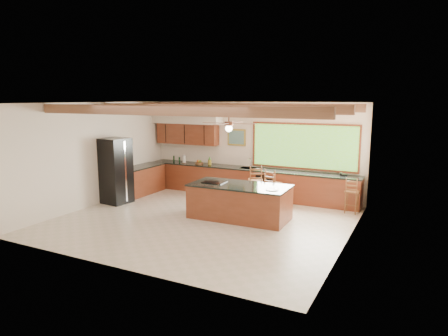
% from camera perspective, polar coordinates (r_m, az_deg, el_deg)
% --- Properties ---
extents(ground, '(7.20, 7.20, 0.00)m').
position_cam_1_polar(ground, '(10.40, -3.05, -7.49)').
color(ground, beige).
rests_on(ground, ground).
extents(room_shell, '(7.27, 6.54, 3.02)m').
position_cam_1_polar(room_shell, '(10.61, -2.19, 5.07)').
color(room_shell, '#F1E3D0').
rests_on(room_shell, ground).
extents(counter_run, '(7.12, 3.10, 1.22)m').
position_cam_1_polar(counter_run, '(12.80, -0.64, -2.00)').
color(counter_run, brown).
rests_on(counter_run, ground).
extents(island, '(2.62, 1.29, 0.92)m').
position_cam_1_polar(island, '(10.45, 2.22, -4.81)').
color(island, brown).
rests_on(island, ground).
extents(refrigerator, '(0.83, 0.81, 1.95)m').
position_cam_1_polar(refrigerator, '(12.34, -15.23, -0.38)').
color(refrigerator, black).
rests_on(refrigerator, ground).
extents(bar_stool_a, '(0.55, 0.56, 1.16)m').
position_cam_1_polar(bar_stool_a, '(11.89, 4.41, -1.85)').
color(bar_stool_a, brown).
rests_on(bar_stool_a, ground).
extents(bar_stool_b, '(0.47, 0.47, 1.11)m').
position_cam_1_polar(bar_stool_b, '(11.67, 6.92, -2.29)').
color(bar_stool_b, brown).
rests_on(bar_stool_b, ground).
extents(bar_stool_c, '(0.46, 0.46, 1.05)m').
position_cam_1_polar(bar_stool_c, '(11.21, 6.79, -2.96)').
color(bar_stool_c, brown).
rests_on(bar_stool_c, ground).
extents(bar_stool_d, '(0.37, 0.37, 1.00)m').
position_cam_1_polar(bar_stool_d, '(11.40, 17.79, -3.32)').
color(bar_stool_d, brown).
rests_on(bar_stool_d, ground).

